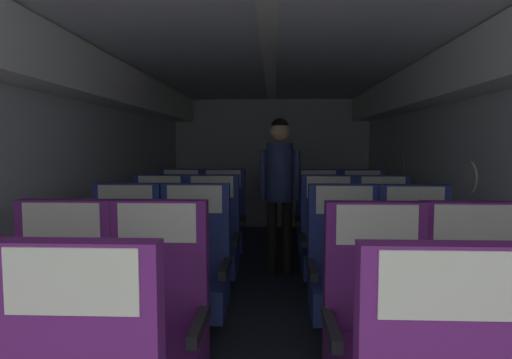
{
  "coord_description": "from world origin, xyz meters",
  "views": [
    {
      "loc": [
        0.04,
        0.21,
        1.39
      ],
      "look_at": [
        -0.14,
        4.48,
        1.04
      ],
      "focal_mm": 30.63,
      "sensor_mm": 36.0,
      "label": 1
    }
  ],
  "objects_px": {
    "seat_c_left_window": "(123,274)",
    "seat_b_left_window": "(56,331)",
    "seat_b_right_aisle": "(479,337)",
    "seat_e_left_aisle": "(223,226)",
    "seat_b_right_window": "(379,337)",
    "seat_d_left_aisle": "(211,245)",
    "seat_e_left_window": "(180,225)",
    "seat_d_right_aisle": "(384,246)",
    "seat_e_right_aisle": "(363,227)",
    "seat_e_right_window": "(319,226)",
    "seat_c_right_window": "(345,277)",
    "seat_b_left_aisle": "(154,332)",
    "seat_c_right_aisle": "(418,279)",
    "flight_attendant": "(280,178)",
    "seat_d_right_window": "(329,246)",
    "seat_d_left_window": "(158,244)",
    "seat_c_left_aisle": "(193,275)"
  },
  "relations": [
    {
      "from": "seat_b_left_window",
      "to": "seat_e_left_window",
      "type": "distance_m",
      "value": 2.85
    },
    {
      "from": "seat_b_right_window",
      "to": "seat_d_left_aisle",
      "type": "bearing_deg",
      "value": 119.9
    },
    {
      "from": "seat_c_left_window",
      "to": "seat_e_right_window",
      "type": "xyz_separation_m",
      "value": [
        1.59,
        1.88,
        0.0
      ]
    },
    {
      "from": "seat_d_right_aisle",
      "to": "seat_e_right_aisle",
      "type": "height_order",
      "value": "same"
    },
    {
      "from": "seat_c_left_window",
      "to": "seat_d_right_aisle",
      "type": "xyz_separation_m",
      "value": [
        2.09,
        0.93,
        0.0
      ]
    },
    {
      "from": "seat_c_left_aisle",
      "to": "seat_d_left_window",
      "type": "xyz_separation_m",
      "value": [
        -0.5,
        0.92,
        0.0
      ]
    },
    {
      "from": "seat_d_right_window",
      "to": "seat_b_left_window",
      "type": "bearing_deg",
      "value": -129.95
    },
    {
      "from": "seat_c_left_window",
      "to": "seat_d_right_aisle",
      "type": "bearing_deg",
      "value": 23.95
    },
    {
      "from": "flight_attendant",
      "to": "seat_c_right_aisle",
      "type": "bearing_deg",
      "value": -38.48
    },
    {
      "from": "seat_b_right_aisle",
      "to": "flight_attendant",
      "type": "distance_m",
      "value": 2.78
    },
    {
      "from": "seat_c_left_aisle",
      "to": "seat_d_right_window",
      "type": "relative_size",
      "value": 1.0
    },
    {
      "from": "seat_c_left_window",
      "to": "seat_b_left_window",
      "type": "bearing_deg",
      "value": -89.95
    },
    {
      "from": "seat_e_right_aisle",
      "to": "seat_e_right_window",
      "type": "height_order",
      "value": "same"
    },
    {
      "from": "flight_attendant",
      "to": "seat_e_right_aisle",
      "type": "bearing_deg",
      "value": 37.58
    },
    {
      "from": "seat_d_right_aisle",
      "to": "seat_b_right_window",
      "type": "bearing_deg",
      "value": -104.69
    },
    {
      "from": "seat_c_right_window",
      "to": "seat_b_right_window",
      "type": "bearing_deg",
      "value": -89.53
    },
    {
      "from": "seat_c_left_aisle",
      "to": "seat_c_right_window",
      "type": "distance_m",
      "value": 1.07
    },
    {
      "from": "seat_e_right_window",
      "to": "seat_b_right_window",
      "type": "bearing_deg",
      "value": -89.97
    },
    {
      "from": "seat_d_left_window",
      "to": "seat_d_right_window",
      "type": "relative_size",
      "value": 1.0
    },
    {
      "from": "seat_c_left_window",
      "to": "seat_e_left_window",
      "type": "relative_size",
      "value": 1.0
    },
    {
      "from": "seat_e_left_window",
      "to": "seat_d_right_window",
      "type": "bearing_deg",
      "value": -31.29
    },
    {
      "from": "seat_b_left_aisle",
      "to": "seat_c_right_aisle",
      "type": "xyz_separation_m",
      "value": [
        1.59,
        0.93,
        0.0
      ]
    },
    {
      "from": "seat_b_right_aisle",
      "to": "seat_c_left_window",
      "type": "distance_m",
      "value": 2.28
    },
    {
      "from": "seat_c_right_window",
      "to": "seat_d_right_aisle",
      "type": "relative_size",
      "value": 1.0
    },
    {
      "from": "seat_e_left_window",
      "to": "seat_d_left_aisle",
      "type": "bearing_deg",
      "value": -62.75
    },
    {
      "from": "seat_b_right_aisle",
      "to": "seat_c_right_aisle",
      "type": "xyz_separation_m",
      "value": [
        0.0,
        0.92,
        0.0
      ]
    },
    {
      "from": "seat_b_left_aisle",
      "to": "seat_e_left_aisle",
      "type": "bearing_deg",
      "value": 89.87
    },
    {
      "from": "seat_c_right_window",
      "to": "seat_d_left_aisle",
      "type": "distance_m",
      "value": 1.42
    },
    {
      "from": "seat_e_left_aisle",
      "to": "flight_attendant",
      "type": "xyz_separation_m",
      "value": [
        0.64,
        -0.26,
        0.57
      ]
    },
    {
      "from": "seat_d_left_window",
      "to": "seat_e_right_aisle",
      "type": "height_order",
      "value": "same"
    },
    {
      "from": "seat_b_right_window",
      "to": "seat_c_left_window",
      "type": "bearing_deg",
      "value": 148.67
    },
    {
      "from": "seat_e_left_window",
      "to": "seat_e_right_aisle",
      "type": "relative_size",
      "value": 1.0
    },
    {
      "from": "seat_b_right_window",
      "to": "seat_c_right_aisle",
      "type": "xyz_separation_m",
      "value": [
        0.49,
        0.94,
        0.0
      ]
    },
    {
      "from": "seat_b_right_window",
      "to": "seat_c_right_window",
      "type": "distance_m",
      "value": 0.97
    },
    {
      "from": "seat_d_right_window",
      "to": "flight_attendant",
      "type": "bearing_deg",
      "value": 122.94
    },
    {
      "from": "seat_e_left_window",
      "to": "seat_e_right_window",
      "type": "distance_m",
      "value": 1.59
    },
    {
      "from": "seat_c_left_window",
      "to": "seat_c_left_aisle",
      "type": "bearing_deg",
      "value": 0.11
    },
    {
      "from": "seat_b_right_aisle",
      "to": "flight_attendant",
      "type": "bearing_deg",
      "value": 110.0
    },
    {
      "from": "seat_b_left_aisle",
      "to": "seat_d_left_window",
      "type": "relative_size",
      "value": 1.0
    },
    {
      "from": "seat_e_right_aisle",
      "to": "seat_b_right_window",
      "type": "bearing_deg",
      "value": -99.91
    },
    {
      "from": "seat_d_right_aisle",
      "to": "seat_d_right_window",
      "type": "height_order",
      "value": "same"
    },
    {
      "from": "seat_b_right_window",
      "to": "seat_c_right_window",
      "type": "bearing_deg",
      "value": 90.47
    },
    {
      "from": "seat_b_right_aisle",
      "to": "seat_e_left_aisle",
      "type": "distance_m",
      "value": 3.23
    },
    {
      "from": "seat_c_left_window",
      "to": "seat_e_right_aisle",
      "type": "height_order",
      "value": "same"
    },
    {
      "from": "seat_c_left_window",
      "to": "seat_c_right_window",
      "type": "distance_m",
      "value": 1.58
    },
    {
      "from": "seat_c_right_window",
      "to": "seat_e_left_aisle",
      "type": "distance_m",
      "value": 2.17
    },
    {
      "from": "seat_d_left_window",
      "to": "seat_e_right_aisle",
      "type": "relative_size",
      "value": 1.0
    },
    {
      "from": "flight_attendant",
      "to": "seat_c_left_window",
      "type": "bearing_deg",
      "value": -103.41
    },
    {
      "from": "seat_c_right_aisle",
      "to": "seat_d_right_aisle",
      "type": "distance_m",
      "value": 0.95
    },
    {
      "from": "seat_c_left_window",
      "to": "seat_e_left_aisle",
      "type": "relative_size",
      "value": 1.0
    }
  ]
}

